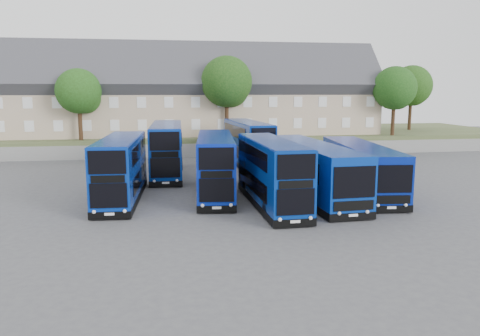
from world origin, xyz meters
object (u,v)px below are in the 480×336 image
Objects in this scene: dd_front_mid at (215,167)px; tree_east at (395,90)px; tree_west at (80,93)px; tree_far at (412,87)px; coach_east_a at (312,171)px; tree_mid at (228,84)px; dd_front_left at (121,170)px.

dd_front_mid is 1.31× the size of tree_east.
tree_west is at bearing -180.00° from tree_east.
tree_far reaches higher than tree_east.
coach_east_a is at bearing -128.10° from tree_east.
tree_east is at bearing 46.13° from dd_front_mid.
tree_mid reaches higher than dd_front_mid.
dd_front_left is 45.94m from tree_far.
tree_mid is at bearing 67.51° from dd_front_left.
tree_far reaches higher than dd_front_left.
tree_mid is 1.06× the size of tree_far.
tree_west is 0.88× the size of tree_far.
dd_front_left is 1.30× the size of tree_east.
tree_mid is at bearing 94.52° from coach_east_a.
tree_east reaches higher than coach_east_a.
tree_far is at bearing 48.09° from dd_front_mid.
tree_far is (26.00, 6.50, -0.34)m from tree_mid.
dd_front_mid is (6.41, 0.46, 0.00)m from dd_front_left.
dd_front_mid is 1.16× the size of tree_mid.
tree_east is (23.66, 20.41, 5.34)m from dd_front_mid.
tree_west is at bearing 126.49° from dd_front_mid.
tree_east is at bearing -1.43° from tree_mid.
dd_front_mid is at bearing -99.94° from tree_mid.
dd_front_left is at bearing -145.23° from tree_east.
tree_west is (-5.93, 20.88, 5.00)m from dd_front_left.
coach_east_a is 1.78× the size of tree_west.
tree_mid reaches higher than dd_front_left.
coach_east_a is at bearing -49.04° from tree_west.
dd_front_left is 13.02m from coach_east_a.
tree_mid is 20.02m from tree_east.
tree_east reaches higher than dd_front_left.
tree_mid reaches higher than tree_east.
coach_east_a is at bearing -128.73° from tree_far.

